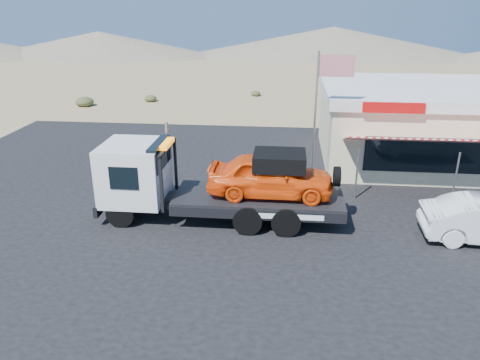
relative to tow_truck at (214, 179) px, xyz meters
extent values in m
plane|color=#9C8559|center=(-0.85, -0.81, -1.64)|extent=(120.00, 120.00, 0.00)
cube|color=black|center=(1.15, 2.19, -1.63)|extent=(32.00, 24.00, 0.02)
cylinder|color=black|center=(-3.39, -1.06, -1.09)|extent=(1.06, 0.32, 1.06)
cylinder|color=black|center=(-3.39, 1.06, -1.09)|extent=(1.06, 0.32, 1.06)
cylinder|color=black|center=(1.37, -1.06, -1.09)|extent=(1.06, 0.58, 1.06)
cylinder|color=black|center=(1.37, 1.06, -1.09)|extent=(1.06, 0.58, 1.06)
cylinder|color=black|center=(2.74, -1.06, -1.09)|extent=(1.06, 0.58, 1.06)
cylinder|color=black|center=(2.74, 1.06, -1.09)|extent=(1.06, 0.58, 1.06)
cube|color=black|center=(0.52, 0.00, -0.93)|extent=(8.68, 1.06, 0.32)
cube|color=white|center=(-3.08, 0.00, 0.18)|extent=(2.33, 2.49, 2.22)
cube|color=black|center=(-2.07, 0.00, 0.92)|extent=(0.37, 2.12, 0.95)
cube|color=black|center=(-1.75, 0.00, 0.13)|extent=(0.11, 2.33, 2.12)
cube|color=orange|center=(-1.75, 0.00, 1.35)|extent=(0.26, 1.27, 0.16)
cube|color=black|center=(1.69, 0.00, -0.64)|extent=(6.35, 2.43, 0.16)
imported|color=#FF4E0C|center=(2.11, 0.00, 0.23)|extent=(4.66, 1.87, 1.59)
cube|color=black|center=(2.43, 0.00, 0.84)|extent=(1.90, 1.59, 0.58)
cube|color=beige|center=(9.65, 8.19, 0.08)|extent=(10.00, 8.00, 3.40)
cube|color=white|center=(9.65, 8.19, 2.03)|extent=(10.40, 8.40, 0.50)
cube|color=red|center=(7.15, 3.93, 2.03)|extent=(2.60, 0.12, 0.45)
cube|color=black|center=(9.65, 4.17, -0.12)|extent=(7.00, 0.06, 1.60)
cube|color=red|center=(9.65, 3.29, 0.83)|extent=(9.00, 1.73, 0.61)
cylinder|color=#99999E|center=(5.65, 2.49, -0.52)|extent=(0.08, 0.08, 2.20)
cylinder|color=#99999E|center=(9.65, 2.49, -0.52)|extent=(0.08, 0.08, 2.20)
cylinder|color=#99999E|center=(3.85, 3.69, 1.38)|extent=(0.10, 0.10, 6.00)
cube|color=#B20C14|center=(4.60, 3.69, 3.78)|extent=(1.50, 0.02, 0.90)
ellipsoid|color=#3A4123|center=(-13.48, 19.29, -1.25)|extent=(1.43, 1.43, 0.77)
ellipsoid|color=#3A4123|center=(-8.74, 21.56, -1.36)|extent=(1.03, 1.03, 0.56)
ellipsoid|color=#3A4123|center=(-0.15, 24.85, -1.41)|extent=(0.86, 0.86, 0.46)
cone|color=#726B59|center=(-25.85, 54.19, 0.11)|extent=(36.00, 36.00, 3.50)
cone|color=#726B59|center=(9.15, 57.19, 0.46)|extent=(44.00, 44.00, 4.20)
camera|label=1|loc=(2.63, -16.29, 6.35)|focal=35.00mm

